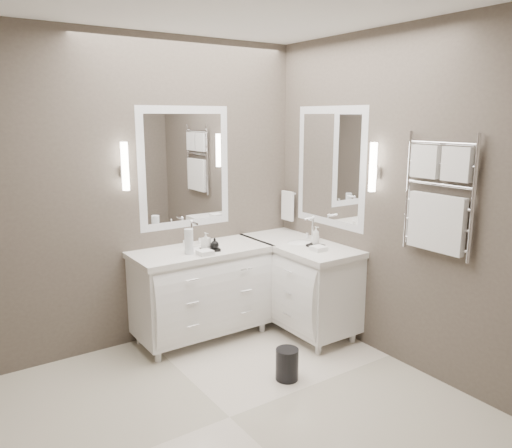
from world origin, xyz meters
TOP-DOWN VIEW (x-y plane):
  - floor at (0.00, 0.00)m, footprint 3.20×3.00m
  - wall_back at (0.00, 1.50)m, footprint 3.20×0.01m
  - wall_front at (0.00, -1.50)m, footprint 3.20×0.01m
  - wall_right at (1.60, 0.00)m, footprint 0.01×3.00m
  - vanity_back at (0.45, 1.23)m, footprint 1.24×0.59m
  - vanity_right at (1.33, 0.90)m, footprint 0.59×1.24m
  - mirror_back at (0.45, 1.49)m, footprint 0.90×0.02m
  - mirror_right at (1.59, 0.80)m, footprint 0.02×0.90m
  - sconce_back at (-0.13, 1.43)m, footprint 0.06×0.06m
  - sconce_right at (1.53, 0.22)m, footprint 0.06×0.06m
  - towel_bar_corner at (1.54, 1.36)m, footprint 0.03×0.22m
  - towel_ladder at (1.55, -0.40)m, footprint 0.06×0.58m
  - waste_bin at (0.63, 0.18)m, footprint 0.23×0.23m
  - amenity_tray_back at (0.49, 1.11)m, footprint 0.18×0.15m
  - amenity_tray_right at (1.35, 0.70)m, footprint 0.14×0.16m
  - water_bottle at (0.29, 1.13)m, footprint 0.10×0.10m
  - soap_bottle_a at (0.46, 1.13)m, footprint 0.08×0.08m
  - soap_bottle_b at (0.52, 1.08)m, footprint 0.09×0.09m
  - soap_bottle_c at (1.35, 0.70)m, footprint 0.08×0.08m

SIDE VIEW (x-z plane):
  - floor at x=0.00m, z-range -0.01..0.00m
  - waste_bin at x=0.63m, z-range 0.00..0.25m
  - vanity_back at x=0.45m, z-range 0.00..0.97m
  - vanity_right at x=1.33m, z-range 0.00..0.97m
  - amenity_tray_right at x=1.35m, z-range 0.85..0.87m
  - amenity_tray_back at x=0.49m, z-range 0.85..0.87m
  - soap_bottle_b at x=0.52m, z-range 0.87..0.97m
  - soap_bottle_a at x=0.46m, z-range 0.87..1.01m
  - soap_bottle_c at x=1.35m, z-range 0.87..1.04m
  - water_bottle at x=0.29m, z-range 0.85..1.07m
  - towel_bar_corner at x=1.54m, z-range 0.97..1.27m
  - wall_back at x=0.00m, z-range 0.00..2.70m
  - wall_front at x=0.00m, z-range 0.00..2.70m
  - wall_right at x=1.60m, z-range 0.00..2.70m
  - towel_ladder at x=1.55m, z-range 0.94..1.84m
  - mirror_back at x=0.45m, z-range 1.00..2.10m
  - mirror_right at x=1.59m, z-range 1.00..2.10m
  - sconce_back at x=-0.13m, z-range 1.39..1.79m
  - sconce_right at x=1.53m, z-range 1.39..1.79m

